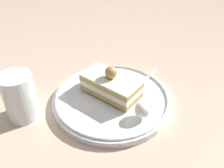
% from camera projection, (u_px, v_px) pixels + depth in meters
% --- Properties ---
extents(ground_plane, '(2.40, 2.40, 0.00)m').
position_uv_depth(ground_plane, '(107.00, 97.00, 0.54)').
color(ground_plane, beige).
extents(dessert_plate, '(0.25, 0.25, 0.02)m').
position_uv_depth(dessert_plate, '(112.00, 99.00, 0.52)').
color(dessert_plate, white).
rests_on(dessert_plate, ground_plane).
extents(cake_slice, '(0.06, 0.12, 0.06)m').
position_uv_depth(cake_slice, '(111.00, 85.00, 0.51)').
color(cake_slice, tan).
rests_on(cake_slice, dessert_plate).
extents(whipped_cream_dollop, '(0.03, 0.03, 0.03)m').
position_uv_depth(whipped_cream_dollop, '(142.00, 110.00, 0.46)').
color(whipped_cream_dollop, white).
rests_on(whipped_cream_dollop, dessert_plate).
extents(fork, '(0.12, 0.01, 0.00)m').
position_uv_depth(fork, '(144.00, 81.00, 0.55)').
color(fork, silver).
rests_on(fork, dessert_plate).
extents(drink_glass_far, '(0.06, 0.06, 0.10)m').
position_uv_depth(drink_glass_far, '(20.00, 99.00, 0.47)').
color(drink_glass_far, silver).
rests_on(drink_glass_far, ground_plane).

